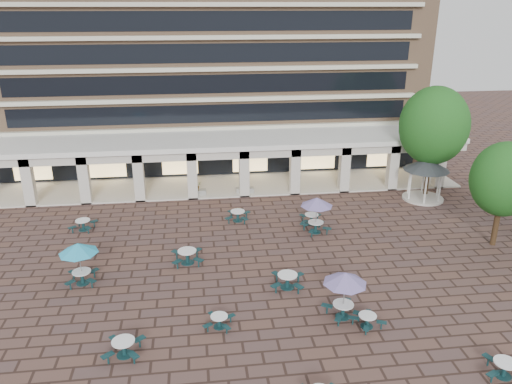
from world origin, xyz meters
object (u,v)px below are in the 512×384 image
at_px(picnic_table_1, 219,320).
at_px(planter_right, 245,189).
at_px(gazebo, 426,169).
at_px(planter_left, 197,190).

relative_size(picnic_table_1, planter_right, 1.13).
distance_m(picnic_table_1, gazebo, 23.24).
bearing_deg(planter_right, planter_left, 180.00).
bearing_deg(planter_right, picnic_table_1, -99.97).
xyz_separation_m(gazebo, planter_right, (-14.27, 3.11, -2.15)).
height_order(planter_left, planter_right, planter_left).
height_order(picnic_table_1, gazebo, gazebo).
xyz_separation_m(planter_left, planter_right, (4.01, 0.00, -0.08)).
bearing_deg(planter_left, picnic_table_1, -87.50).
height_order(gazebo, planter_right, gazebo).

